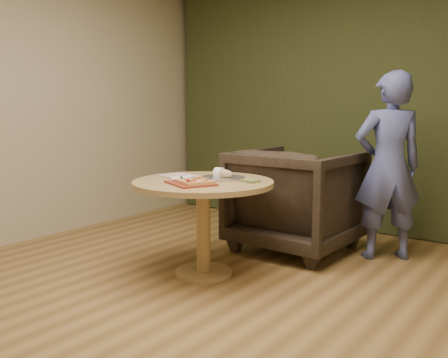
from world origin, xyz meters
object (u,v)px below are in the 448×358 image
pizza_paddle (190,183)px  cutlery_roll (181,178)px  pedestal_table (203,199)px  flatbread_pizza (195,182)px  bread_roll (221,173)px  armchair (296,194)px  serving_tray (222,178)px  person_standing (388,167)px

pizza_paddle → cutlery_roll: 0.12m
pedestal_table → pizza_paddle: (0.03, -0.19, 0.15)m
flatbread_pizza → bread_roll: bread_roll is taller
cutlery_roll → armchair: 1.28m
serving_tray → person_standing: person_standing is taller
pizza_paddle → serving_tray: size_ratio=1.33×
pedestal_table → cutlery_roll: cutlery_roll is taller
pedestal_table → flatbread_pizza: flatbread_pizza is taller
pedestal_table → flatbread_pizza: 0.28m
flatbread_pizza → cutlery_roll: flatbread_pizza is taller
flatbread_pizza → armchair: (0.16, 1.25, -0.26)m
pizza_paddle → serving_tray: (0.04, 0.35, -0.00)m
pedestal_table → person_standing: (1.00, 1.28, 0.20)m
flatbread_pizza → cutlery_roll: size_ratio=1.48×
pizza_paddle → cutlery_roll: (-0.11, 0.02, 0.02)m
cutlery_roll → person_standing: person_standing is taller
pedestal_table → bread_roll: bread_roll is taller
pizza_paddle → armchair: size_ratio=0.46×
pizza_paddle → cutlery_roll: size_ratio=2.40×
person_standing → armchair: bearing=-22.7°
cutlery_roll → armchair: size_ratio=0.19×
flatbread_pizza → bread_roll: size_ratio=1.51×
cutlery_roll → armchair: bearing=90.1°
pizza_paddle → person_standing: size_ratio=0.29×
pizza_paddle → bread_roll: bread_roll is taller
pedestal_table → armchair: 1.08m
pedestal_table → pizza_paddle: size_ratio=2.29×
serving_tray → bread_roll: (-0.01, 0.00, 0.04)m
flatbread_pizza → serving_tray: size_ratio=0.82×
armchair → person_standing: 0.84m
flatbread_pizza → armchair: bearing=82.7°
pedestal_table → person_standing: bearing=51.9°
cutlery_roll → pizza_paddle: bearing=3.2°
serving_tray → bread_roll: bearing=180.0°
bread_roll → person_standing: (0.94, 1.12, 0.01)m
pedestal_table → armchair: armchair is taller
person_standing → pedestal_table: bearing=11.9°
pedestal_table → bread_roll: (0.06, 0.16, 0.18)m
pizza_paddle → bread_roll: 0.35m
bread_roll → flatbread_pizza: bearing=-84.5°
cutlery_roll → serving_tray: size_ratio=0.55×
serving_tray → bread_roll: 0.04m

